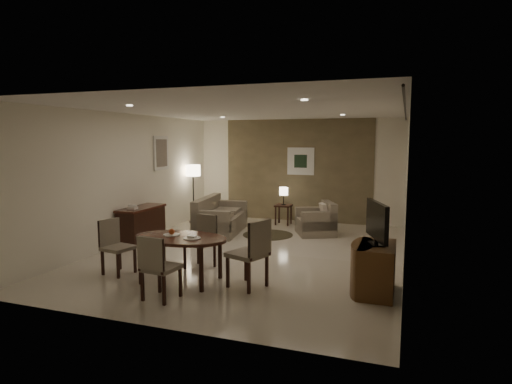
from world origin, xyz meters
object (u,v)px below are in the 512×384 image
at_px(chair_right, 247,253).
at_px(floor_lamp, 193,194).
at_px(console_desk, 142,225).
at_px(side_table, 283,215).
at_px(chair_far, 200,242).
at_px(sofa, 221,215).
at_px(tv_cabinet, 377,269).
at_px(chair_near, 161,267).
at_px(chair_left, 118,247).
at_px(dining_table, 181,259).
at_px(armchair, 316,218).

xyz_separation_m(chair_right, floor_lamp, (-3.10, 4.23, 0.25)).
bearing_deg(console_desk, side_table, 51.08).
bearing_deg(console_desk, chair_far, -32.00).
height_order(console_desk, sofa, sofa).
distance_m(chair_far, side_table, 4.11).
distance_m(tv_cabinet, floor_lamp, 6.26).
distance_m(tv_cabinet, chair_near, 2.99).
bearing_deg(chair_near, sofa, -70.43).
relative_size(chair_left, side_table, 1.72).
bearing_deg(chair_left, dining_table, -78.46).
bearing_deg(dining_table, chair_right, 5.09).
distance_m(dining_table, side_table, 4.81).
bearing_deg(floor_lamp, chair_near, -66.82).
bearing_deg(armchair, chair_far, -47.41).
distance_m(console_desk, chair_far, 2.35).
bearing_deg(side_table, console_desk, -128.92).
height_order(dining_table, chair_far, chair_far).
distance_m(console_desk, chair_right, 3.60).
distance_m(sofa, floor_lamp, 1.55).
relative_size(chair_right, floor_lamp, 0.67).
relative_size(chair_far, sofa, 0.51).
distance_m(console_desk, side_table, 3.66).
bearing_deg(chair_right, sofa, -129.84).
bearing_deg(armchair, console_desk, -84.50).
height_order(sofa, side_table, sofa).
relative_size(dining_table, chair_right, 1.45).
relative_size(chair_far, armchair, 1.05).
relative_size(dining_table, floor_lamp, 0.97).
xyz_separation_m(sofa, side_table, (1.12, 1.40, -0.16)).
relative_size(chair_near, chair_left, 1.02).
xyz_separation_m(dining_table, armchair, (1.28, 3.91, 0.03)).
height_order(console_desk, dining_table, console_desk).
xyz_separation_m(console_desk, armchair, (3.31, 1.96, -0.00)).
bearing_deg(side_table, chair_far, -94.26).
bearing_deg(tv_cabinet, chair_left, -173.32).
relative_size(chair_near, sofa, 0.51).
bearing_deg(console_desk, chair_left, -65.27).
xyz_separation_m(sofa, armchair, (2.14, 0.50, -0.04)).
bearing_deg(chair_far, floor_lamp, 130.80).
bearing_deg(chair_left, sofa, 6.24).
distance_m(side_table, floor_lamp, 2.42).
bearing_deg(sofa, chair_near, -174.90).
bearing_deg(side_table, chair_right, -80.58).
bearing_deg(floor_lamp, dining_table, -64.61).
xyz_separation_m(tv_cabinet, chair_left, (-3.98, -0.47, 0.09)).
distance_m(tv_cabinet, chair_right, 1.85).
bearing_deg(side_table, dining_table, -93.18).
height_order(tv_cabinet, side_table, tv_cabinet).
relative_size(sofa, side_table, 3.42).
xyz_separation_m(armchair, side_table, (-1.01, 0.89, -0.12)).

